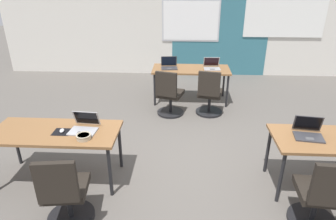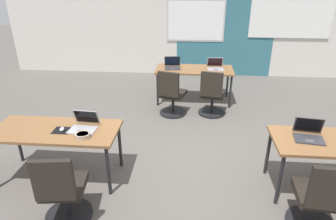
{
  "view_description": "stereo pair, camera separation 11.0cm",
  "coord_description": "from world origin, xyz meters",
  "px_view_note": "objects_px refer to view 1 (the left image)",
  "views": [
    {
      "loc": [
        -0.15,
        -3.78,
        2.51
      ],
      "look_at": [
        -0.35,
        -0.1,
        0.81
      ],
      "focal_mm": 31.71,
      "sensor_mm": 36.0,
      "label": 1
    },
    {
      "loc": [
        -0.04,
        -3.78,
        2.51
      ],
      "look_at": [
        -0.35,
        -0.1,
        0.81
      ],
      "focal_mm": 31.71,
      "sensor_mm": 36.0,
      "label": 2
    }
  ],
  "objects_px": {
    "laptop_near_right_inner": "(308,132)",
    "laptop_near_left_inner": "(84,127)",
    "laptop_far_left": "(169,66)",
    "desk_far_center": "(191,71)",
    "chair_near_right_inner": "(320,199)",
    "chair_far_left": "(169,97)",
    "mouse_near_left_inner": "(62,131)",
    "chair_near_left_inner": "(65,196)",
    "laptop_far_right": "(212,66)",
    "desk_near_left": "(56,135)",
    "snack_bowl": "(84,136)",
    "chair_far_right": "(209,96)"
  },
  "relations": [
    {
      "from": "laptop_near_left_inner",
      "to": "laptop_far_left",
      "type": "bearing_deg",
      "value": 76.11
    },
    {
      "from": "desk_near_left",
      "to": "snack_bowl",
      "type": "bearing_deg",
      "value": -22.65
    },
    {
      "from": "chair_far_left",
      "to": "desk_far_center",
      "type": "bearing_deg",
      "value": -102.67
    },
    {
      "from": "laptop_far_right",
      "to": "mouse_near_left_inner",
      "type": "height_order",
      "value": "laptop_far_right"
    },
    {
      "from": "desk_far_center",
      "to": "laptop_near_right_inner",
      "type": "height_order",
      "value": "laptop_near_right_inner"
    },
    {
      "from": "desk_far_center",
      "to": "mouse_near_left_inner",
      "type": "distance_m",
      "value": 3.27
    },
    {
      "from": "mouse_near_left_inner",
      "to": "laptop_near_right_inner",
      "type": "bearing_deg",
      "value": 1.39
    },
    {
      "from": "laptop_far_left",
      "to": "chair_near_left_inner",
      "type": "xyz_separation_m",
      "value": [
        -0.91,
        -3.59,
        -0.39
      ]
    },
    {
      "from": "laptop_near_right_inner",
      "to": "snack_bowl",
      "type": "bearing_deg",
      "value": -167.17
    },
    {
      "from": "chair_near_right_inner",
      "to": "mouse_near_left_inner",
      "type": "xyz_separation_m",
      "value": [
        -2.94,
        0.66,
        0.36
      ]
    },
    {
      "from": "desk_near_left",
      "to": "laptop_near_left_inner",
      "type": "bearing_deg",
      "value": 6.52
    },
    {
      "from": "chair_far_left",
      "to": "chair_far_right",
      "type": "height_order",
      "value": "same"
    },
    {
      "from": "laptop_far_left",
      "to": "chair_far_right",
      "type": "relative_size",
      "value": 0.39
    },
    {
      "from": "laptop_near_right_inner",
      "to": "mouse_near_left_inner",
      "type": "height_order",
      "value": "laptop_near_right_inner"
    },
    {
      "from": "laptop_near_left_inner",
      "to": "chair_far_left",
      "type": "bearing_deg",
      "value": 68.86
    },
    {
      "from": "chair_near_right_inner",
      "to": "chair_far_right",
      "type": "bearing_deg",
      "value": -66.88
    },
    {
      "from": "desk_near_left",
      "to": "mouse_near_left_inner",
      "type": "distance_m",
      "value": 0.14
    },
    {
      "from": "chair_near_right_inner",
      "to": "chair_near_left_inner",
      "type": "xyz_separation_m",
      "value": [
        -2.67,
        -0.1,
        0.0
      ]
    },
    {
      "from": "chair_far_left",
      "to": "laptop_far_right",
      "type": "distance_m",
      "value": 1.21
    },
    {
      "from": "chair_near_left_inner",
      "to": "desk_near_left",
      "type": "bearing_deg",
      "value": -71.42
    },
    {
      "from": "laptop_near_right_inner",
      "to": "chair_near_right_inner",
      "type": "relative_size",
      "value": 0.4
    },
    {
      "from": "laptop_near_left_inner",
      "to": "snack_bowl",
      "type": "distance_m",
      "value": 0.23
    },
    {
      "from": "desk_far_center",
      "to": "mouse_near_left_inner",
      "type": "height_order",
      "value": "mouse_near_left_inner"
    },
    {
      "from": "desk_far_center",
      "to": "chair_near_right_inner",
      "type": "relative_size",
      "value": 1.74
    },
    {
      "from": "laptop_near_right_inner",
      "to": "chair_near_left_inner",
      "type": "bearing_deg",
      "value": -155.15
    },
    {
      "from": "chair_far_left",
      "to": "laptop_far_right",
      "type": "xyz_separation_m",
      "value": [
        0.84,
        0.77,
        0.39
      ]
    },
    {
      "from": "snack_bowl",
      "to": "laptop_far_right",
      "type": "bearing_deg",
      "value": 59.76
    },
    {
      "from": "mouse_near_left_inner",
      "to": "snack_bowl",
      "type": "relative_size",
      "value": 0.62
    },
    {
      "from": "chair_far_right",
      "to": "chair_near_left_inner",
      "type": "xyz_separation_m",
      "value": [
        -1.72,
        -2.9,
        0.0
      ]
    },
    {
      "from": "laptop_near_left_inner",
      "to": "chair_near_left_inner",
      "type": "bearing_deg",
      "value": -84.52
    },
    {
      "from": "chair_far_left",
      "to": "laptop_near_left_inner",
      "type": "bearing_deg",
      "value": 80.61
    },
    {
      "from": "laptop_far_left",
      "to": "laptop_far_right",
      "type": "relative_size",
      "value": 1.05
    },
    {
      "from": "laptop_far_left",
      "to": "mouse_near_left_inner",
      "type": "distance_m",
      "value": 3.08
    },
    {
      "from": "laptop_far_right",
      "to": "chair_near_left_inner",
      "type": "xyz_separation_m",
      "value": [
        -1.8,
        -3.6,
        -0.39
      ]
    },
    {
      "from": "laptop_far_left",
      "to": "mouse_near_left_inner",
      "type": "relative_size",
      "value": 3.29
    },
    {
      "from": "chair_far_left",
      "to": "chair_near_left_inner",
      "type": "relative_size",
      "value": 1.0
    },
    {
      "from": "laptop_far_left",
      "to": "mouse_near_left_inner",
      "type": "xyz_separation_m",
      "value": [
        -1.19,
        -2.84,
        -0.03
      ]
    },
    {
      "from": "laptop_far_left",
      "to": "laptop_near_right_inner",
      "type": "bearing_deg",
      "value": -62.83
    },
    {
      "from": "chair_near_right_inner",
      "to": "laptop_far_right",
      "type": "bearing_deg",
      "value": -71.66
    },
    {
      "from": "laptop_near_right_inner",
      "to": "laptop_near_left_inner",
      "type": "height_order",
      "value": "laptop_near_right_inner"
    },
    {
      "from": "mouse_near_left_inner",
      "to": "chair_near_left_inner",
      "type": "xyz_separation_m",
      "value": [
        0.27,
        -0.75,
        -0.36
      ]
    },
    {
      "from": "snack_bowl",
      "to": "laptop_far_left",
      "type": "bearing_deg",
      "value": 73.89
    },
    {
      "from": "desk_far_center",
      "to": "chair_near_left_inner",
      "type": "height_order",
      "value": "chair_near_left_inner"
    },
    {
      "from": "desk_far_center",
      "to": "laptop_far_right",
      "type": "bearing_deg",
      "value": 2.9
    },
    {
      "from": "chair_far_right",
      "to": "laptop_near_left_inner",
      "type": "distance_m",
      "value": 2.73
    },
    {
      "from": "chair_far_left",
      "to": "chair_near_left_inner",
      "type": "height_order",
      "value": "same"
    },
    {
      "from": "laptop_near_right_inner",
      "to": "chair_far_left",
      "type": "height_order",
      "value": "laptop_near_right_inner"
    },
    {
      "from": "desk_far_center",
      "to": "chair_far_right",
      "type": "distance_m",
      "value": 0.82
    },
    {
      "from": "laptop_near_right_inner",
      "to": "chair_far_left",
      "type": "xyz_separation_m",
      "value": [
        -1.78,
        2.0,
        -0.39
      ]
    },
    {
      "from": "laptop_near_right_inner",
      "to": "chair_near_left_inner",
      "type": "relative_size",
      "value": 0.4
    }
  ]
}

